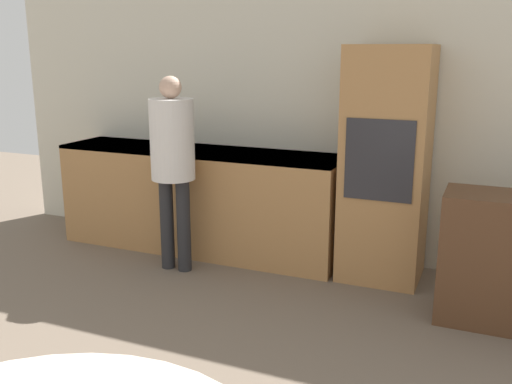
% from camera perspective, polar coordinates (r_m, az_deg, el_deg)
% --- Properties ---
extents(wall_back, '(7.02, 0.05, 2.60)m').
position_cam_1_polar(wall_back, '(4.86, 10.49, 8.12)').
color(wall_back, beige).
rests_on(wall_back, ground_plane).
extents(kitchen_counter, '(2.59, 0.60, 0.93)m').
position_cam_1_polar(kitchen_counter, '(5.17, -5.69, -0.65)').
color(kitchen_counter, '#AD7A47').
rests_on(kitchen_counter, ground_plane).
extents(oven_unit, '(0.63, 0.59, 1.82)m').
position_cam_1_polar(oven_unit, '(4.53, 12.86, 2.61)').
color(oven_unit, '#AD7A47').
rests_on(oven_unit, ground_plane).
extents(person_standing, '(0.35, 0.35, 1.59)m').
position_cam_1_polar(person_standing, '(4.60, -8.33, 3.85)').
color(person_standing, '#262628').
rests_on(person_standing, ground_plane).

